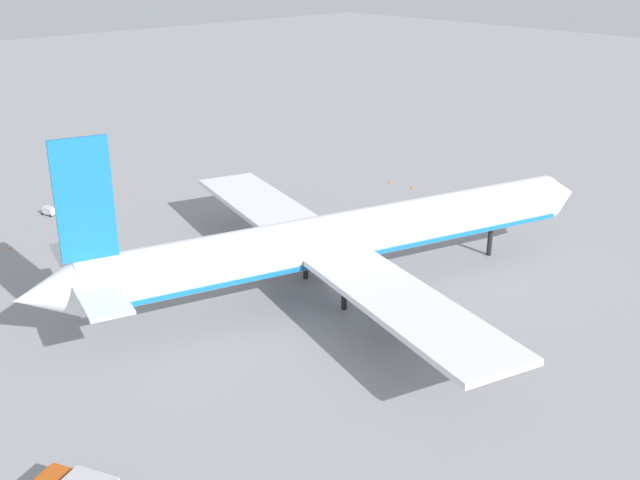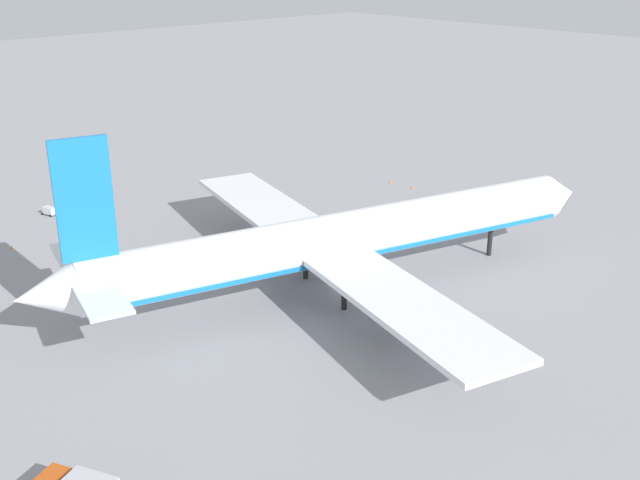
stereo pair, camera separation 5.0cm
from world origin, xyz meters
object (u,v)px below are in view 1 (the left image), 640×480
airliner (338,239)px  traffic_cone_1 (412,187)px  traffic_cone_0 (11,247)px  baggage_cart_0 (49,211)px  traffic_cone_2 (390,181)px

airliner → traffic_cone_1: bearing=28.6°
traffic_cone_0 → traffic_cone_1: (66.06, -20.69, 0.00)m
baggage_cart_0 → traffic_cone_0: baggage_cart_0 is taller
baggage_cart_0 → traffic_cone_0: 15.04m
traffic_cone_0 → traffic_cone_1: same height
traffic_cone_1 → traffic_cone_2: size_ratio=1.00×
traffic_cone_2 → traffic_cone_1: bearing=-83.7°
baggage_cart_0 → traffic_cone_2: baggage_cart_0 is taller
airliner → baggage_cart_0: airliner is taller
airliner → traffic_cone_2: (39.98, 27.05, -6.79)m
baggage_cart_0 → traffic_cone_1: size_ratio=6.10×
airliner → traffic_cone_2: size_ratio=141.87×
traffic_cone_0 → airliner: bearing=-59.2°
traffic_cone_2 → traffic_cone_0: bearing=166.5°
baggage_cart_0 → traffic_cone_0: (-10.68, -10.59, -0.46)m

